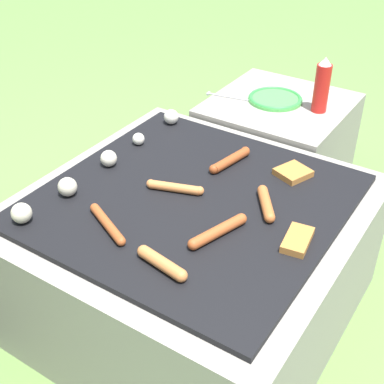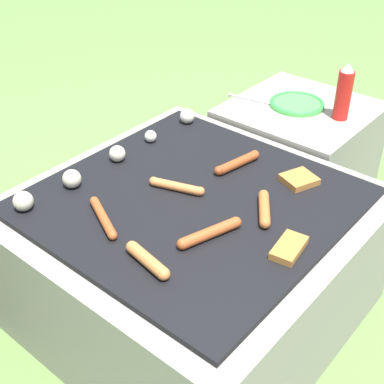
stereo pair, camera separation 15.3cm
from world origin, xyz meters
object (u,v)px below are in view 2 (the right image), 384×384
object	(u,v)px
condiment_bottle	(344,93)
fork_utensil	(249,99)
plate_colorful	(297,104)
sausage_front_center	(237,162)

from	to	relation	value
condiment_bottle	fork_utensil	size ratio (longest dim) A/B	1.06
plate_colorful	fork_utensil	xyz separation A→B (m)	(-0.07, 0.17, -0.01)
condiment_bottle	fork_utensil	distance (m)	0.37
sausage_front_center	condiment_bottle	xyz separation A→B (m)	(0.52, -0.09, 0.09)
plate_colorful	fork_utensil	bearing A→B (deg)	113.71
condiment_bottle	sausage_front_center	bearing A→B (deg)	170.36
sausage_front_center	fork_utensil	bearing A→B (deg)	30.67
sausage_front_center	plate_colorful	xyz separation A→B (m)	(0.51, 0.09, -0.01)
fork_utensil	condiment_bottle	bearing A→B (deg)	-76.63
sausage_front_center	condiment_bottle	size ratio (longest dim) A/B	0.87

